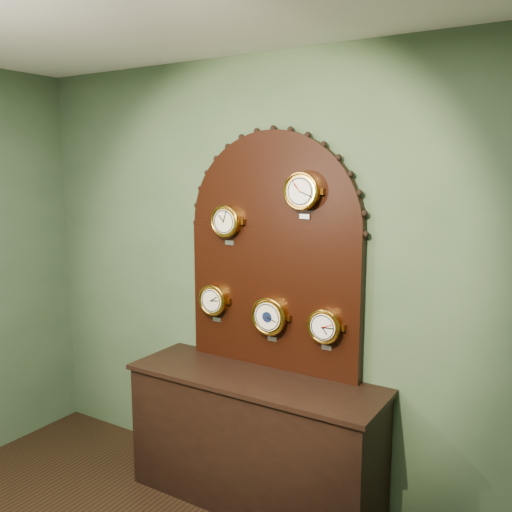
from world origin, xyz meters
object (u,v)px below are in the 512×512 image
Objects in this scene: arabic_clock at (302,191)px; display_board at (273,244)px; hygrometer at (214,300)px; barometer at (270,316)px; roman_clock at (227,221)px; shop_counter at (254,442)px; tide_clock at (325,326)px.

display_board is at bearing 164.24° from arabic_clock.
hygrometer reaches higher than barometer.
arabic_clock is (0.54, -0.00, 0.20)m from roman_clock.
display_board reaches higher than roman_clock.
shop_counter is 0.80m from barometer.
display_board is 0.45m from barometer.
shop_counter is at bearing -96.91° from barometer.
tide_clock is (0.38, 0.00, -0.01)m from barometer.
display_board is at bearing 105.42° from barometer.
shop_counter is 0.88m from tide_clock.
tide_clock is at bearing 0.14° from barometer.
barometer is (0.32, -0.00, -0.58)m from roman_clock.
arabic_clock is 1.06× the size of tide_clock.
barometer is at bearing -0.13° from hygrometer.
hygrometer reaches higher than shop_counter.
tide_clock is at bearing 0.14° from arabic_clock.
display_board is 0.34m from roman_clock.
roman_clock is 1.00× the size of hygrometer.
roman_clock is 0.54m from hygrometer.
tide_clock reaches higher than shop_counter.
hygrometer is (-0.11, -0.00, -0.53)m from roman_clock.
tide_clock is (0.16, 0.00, -0.79)m from arabic_clock.
display_board is at bearing 9.07° from hygrometer.
tide_clock is at bearing 21.18° from shop_counter.
display_board reaches higher than barometer.
barometer is at bearing -74.58° from display_board.
display_board is 5.84× the size of roman_clock.
shop_counter is at bearing -26.70° from roman_clock.
roman_clock is at bearing 0.02° from hygrometer.
arabic_clock is at bearing 0.14° from barometer.
roman_clock is 0.99× the size of tide_clock.
roman_clock is (-0.31, -0.07, 0.13)m from display_board.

